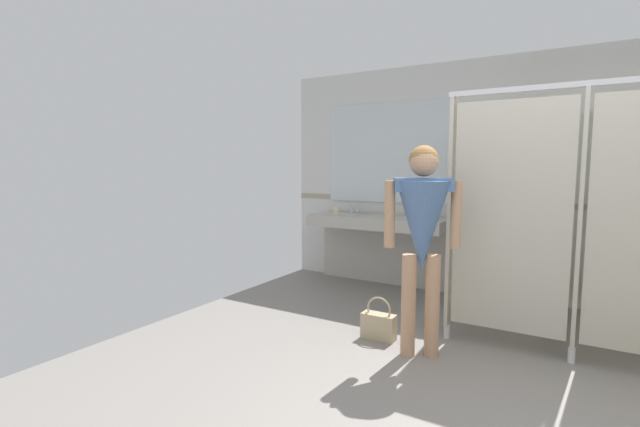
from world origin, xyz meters
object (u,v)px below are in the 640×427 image
Objects in this scene: paper_cup at (336,211)px; person_standing at (422,225)px; handbag at (379,325)px; soap_dispenser at (425,211)px.

person_standing is at bearing -43.98° from paper_cup.
soap_dispenser is (-0.15, 1.66, 0.82)m from handbag.
soap_dispenser is 1.07m from paper_cup.
person_standing is 8.61× the size of soap_dispenser.
handbag is 1.85m from soap_dispenser.
paper_cup is (-1.04, -0.26, -0.03)m from soap_dispenser.
person_standing reaches higher than handbag.
soap_dispenser reaches higher than paper_cup.
person_standing reaches higher than soap_dispenser.
person_standing is 16.26× the size of paper_cup.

